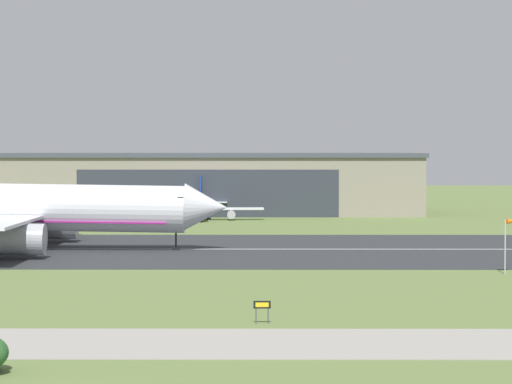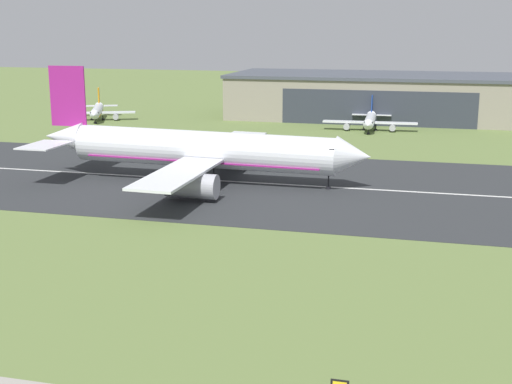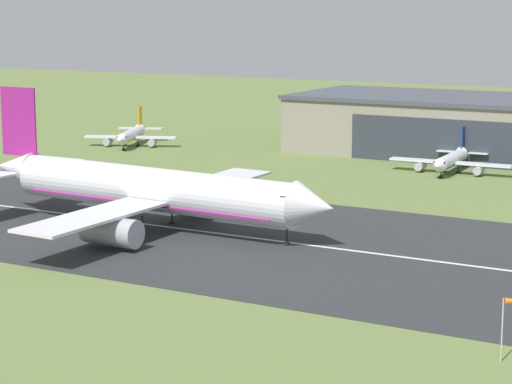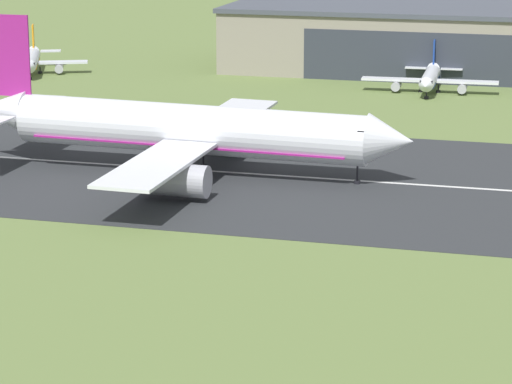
% 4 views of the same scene
% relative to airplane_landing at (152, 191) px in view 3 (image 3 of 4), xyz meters
% --- Properties ---
extents(ground_plane, '(684.52, 684.52, 0.00)m').
position_rel_airplane_landing_xyz_m(ground_plane, '(23.51, -47.49, -5.70)').
color(ground_plane, olive).
extents(runway_strip, '(444.52, 55.56, 0.06)m').
position_rel_airplane_landing_xyz_m(runway_strip, '(23.51, 1.65, -5.67)').
color(runway_strip, '#2B2D30').
rests_on(runway_strip, ground_plane).
extents(runway_centreline, '(400.07, 0.70, 0.01)m').
position_rel_airplane_landing_xyz_m(runway_centreline, '(23.51, 1.65, -5.63)').
color(runway_centreline, silver).
rests_on(runway_centreline, runway_strip).
extents(hangar_building, '(89.25, 35.30, 12.94)m').
position_rel_airplane_landing_xyz_m(hangar_building, '(23.06, 97.01, 0.79)').
color(hangar_building, gray).
rests_on(hangar_building, ground_plane).
extents(airplane_landing, '(59.92, 56.16, 19.98)m').
position_rel_airplane_landing_xyz_m(airplane_landing, '(0.00, 0.00, 0.00)').
color(airplane_landing, silver).
rests_on(airplane_landing, ground_plane).
extents(airplane_parked_west, '(21.30, 23.09, 8.60)m').
position_rel_airplane_landing_xyz_m(airplane_parked_west, '(-56.73, 71.44, -3.10)').
color(airplane_parked_west, silver).
rests_on(airplane_parked_west, ground_plane).
extents(airplane_parked_centre, '(24.56, 21.21, 8.44)m').
position_rel_airplane_landing_xyz_m(airplane_parked_centre, '(22.11, 70.69, -3.13)').
color(airplane_parked_centre, silver).
rests_on(airplane_parked_centre, ground_plane).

